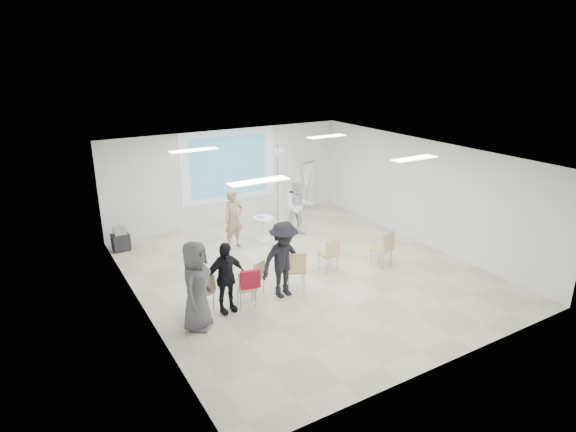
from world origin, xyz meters
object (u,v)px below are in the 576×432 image
player_right (298,203)px  chair_right_far (384,247)px  chair_right_inner (330,252)px  player_left (234,215)px  audience_outer (196,281)px  flipchart_easel (310,174)px  audience_mid (284,255)px  pedestal_table (264,227)px  av_cart (121,240)px  laptop (253,276)px  chair_center (296,267)px  chair_left_inner (256,275)px  audience_left (225,273)px  chair_left_mid (247,286)px  chair_far_left (204,290)px

player_right → chair_right_far: size_ratio=2.10×
player_right → chair_right_inner: size_ratio=2.30×
chair_right_inner → player_left: bearing=116.9°
chair_right_inner → chair_right_far: chair_right_far is taller
audience_outer → flipchart_easel: (6.12, 5.32, 0.23)m
flipchart_easel → audience_mid: bearing=-147.3°
player_left → chair_right_far: player_left is taller
pedestal_table → av_cart: size_ratio=1.09×
player_right → laptop: (-2.87, -2.69, -0.55)m
player_left → chair_center: (0.16, -3.07, -0.40)m
chair_left_inner → audience_mid: audience_mid is taller
audience_left → player_right: bearing=35.6°
chair_center → chair_right_far: 2.61m
audience_left → laptop: bearing=20.9°
audience_mid → audience_outer: bearing=-178.2°
chair_left_inner → chair_right_inner: chair_right_inner is taller
laptop → pedestal_table: bearing=-145.3°
chair_left_inner → chair_center: chair_center is taller
player_right → chair_left_inner: (-2.84, -2.78, -0.50)m
laptop → chair_left_mid: bearing=27.1°
audience_outer → laptop: bearing=-26.3°
player_right → pedestal_table: bearing=-171.1°
chair_left_inner → chair_left_mid: bearing=-160.8°
chair_left_inner → audience_mid: size_ratio=0.42×
flipchart_easel → player_right: bearing=-149.7°
chair_far_left → av_cart: bearing=76.6°
player_right → audience_left: bearing=-124.7°
player_left → chair_center: bearing=-101.1°
chair_right_inner → chair_left_mid: bearing=-168.9°
audience_mid → av_cart: bearing=114.1°
chair_left_inner → chair_center: bearing=-37.7°
player_left → chair_left_mid: size_ratio=2.22×
chair_left_mid → audience_left: audience_left is taller
chair_center → pedestal_table: bearing=100.4°
pedestal_table → audience_left: (-2.60, -3.22, 0.49)m
chair_left_mid → audience_mid: size_ratio=0.43×
chair_far_left → audience_mid: (1.80, -0.26, 0.51)m
player_right → chair_far_left: (-4.10, -2.85, -0.50)m
chair_left_mid → audience_outer: bearing=-156.5°
player_right → chair_left_mid: bearing=-120.3°
pedestal_table → laptop: bearing=-121.9°
chair_center → audience_mid: size_ratio=0.48×
av_cart → player_right: bearing=-20.9°
audience_left → flipchart_easel: audience_left is taller
audience_left → audience_outer: audience_outer is taller
player_left → flipchart_easel: (3.74, 1.87, 0.30)m
chair_left_inner → flipchart_easel: 6.56m
player_left → chair_center: size_ratio=2.01×
player_right → av_cart: player_right is taller
chair_far_left → laptop: chair_far_left is taller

